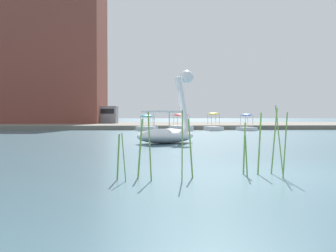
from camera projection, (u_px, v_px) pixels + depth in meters
ground_plane at (273, 175)px, 8.07m from camera, size 635.67×635.67×0.00m
shore_bank_far at (163, 125)px, 47.51m from camera, size 128.22×23.99×0.39m
swan_boat at (168, 128)px, 17.84m from camera, size 3.13×2.69×3.21m
pedal_boat_blue at (247, 125)px, 34.31m from camera, size 1.47×1.94×1.40m
pedal_boat_yellow at (214, 125)px, 34.37m from camera, size 1.45×1.93×1.50m
pedal_boat_red at (181, 126)px, 33.87m from camera, size 1.79×2.43×1.41m
pedal_boat_teal at (147, 126)px, 33.88m from camera, size 1.82×2.30×1.31m
parked_van at (97, 114)px, 47.61m from camera, size 4.76×2.31×1.97m
apartment_block at (29, 56)px, 48.50m from camera, size 17.62×10.46×15.77m
reed_clump_foreground at (213, 147)px, 7.82m from camera, size 3.14×1.13×1.36m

